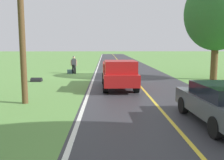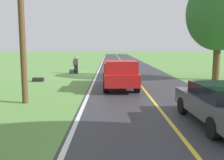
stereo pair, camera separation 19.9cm
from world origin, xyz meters
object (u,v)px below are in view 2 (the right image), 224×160
(sedan_mid_oncoming, at_px, (221,103))
(hitchhiker_walking, at_px, (76,64))
(utility_pole_roadside, at_px, (21,8))
(pickup_truck_passing, at_px, (120,73))
(tree_far_side_near, at_px, (219,14))
(suitcase_carried, at_px, (72,72))

(sedan_mid_oncoming, bearing_deg, hitchhiker_walking, -66.35)
(utility_pole_roadside, bearing_deg, pickup_truck_passing, -138.99)
(sedan_mid_oncoming, distance_m, utility_pole_roadside, 9.29)
(hitchhiker_walking, bearing_deg, pickup_truck_passing, 114.15)
(hitchhiker_walking, xyz_separation_m, sedan_mid_oncoming, (-7.10, 16.21, -0.23))
(pickup_truck_passing, distance_m, sedan_mid_oncoming, 8.09)
(hitchhiker_walking, relative_size, tree_far_side_near, 0.22)
(tree_far_side_near, bearing_deg, suitcase_carried, -20.99)
(hitchhiker_walking, distance_m, tree_far_side_near, 13.37)
(tree_far_side_near, bearing_deg, hitchhiker_walking, -22.00)
(suitcase_carried, height_order, sedan_mid_oncoming, sedan_mid_oncoming)
(tree_far_side_near, height_order, utility_pole_roadside, utility_pole_roadside)
(sedan_mid_oncoming, bearing_deg, pickup_truck_passing, -66.95)
(tree_far_side_near, xyz_separation_m, sedan_mid_oncoming, (4.67, 11.46, -4.42))
(hitchhiker_walking, distance_m, suitcase_carried, 0.89)
(tree_far_side_near, bearing_deg, pickup_truck_passing, 27.17)
(hitchhiker_walking, bearing_deg, utility_pole_roadside, 86.69)
(pickup_truck_passing, xyz_separation_m, sedan_mid_oncoming, (-3.16, 7.44, -0.21))
(suitcase_carried, xyz_separation_m, sedan_mid_oncoming, (-7.52, 16.13, 0.55))
(hitchhiker_walking, xyz_separation_m, suitcase_carried, (0.42, 0.08, -0.78))
(hitchhiker_walking, relative_size, utility_pole_roadside, 0.20)
(tree_far_side_near, bearing_deg, utility_pole_roadside, 32.88)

